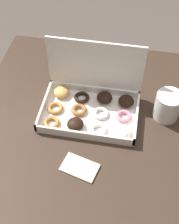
% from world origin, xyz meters
% --- Properties ---
extents(ground_plane, '(8.00, 8.00, 0.00)m').
position_xyz_m(ground_plane, '(0.00, 0.00, 0.00)').
color(ground_plane, '#564C44').
extents(dining_table, '(0.95, 0.97, 0.75)m').
position_xyz_m(dining_table, '(0.00, 0.00, 0.64)').
color(dining_table, '#38281E').
rests_on(dining_table, ground_plane).
extents(donut_box, '(0.35, 0.23, 0.24)m').
position_xyz_m(donut_box, '(-0.05, 0.11, 0.80)').
color(donut_box, white).
rests_on(donut_box, dining_table).
extents(coffee_mug, '(0.09, 0.09, 0.11)m').
position_xyz_m(coffee_mug, '(0.22, 0.12, 0.81)').
color(coffee_mug, white).
rests_on(coffee_mug, dining_table).
extents(paper_napkin, '(0.13, 0.10, 0.01)m').
position_xyz_m(paper_napkin, '(-0.05, -0.14, 0.76)').
color(paper_napkin, beige).
rests_on(paper_napkin, dining_table).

